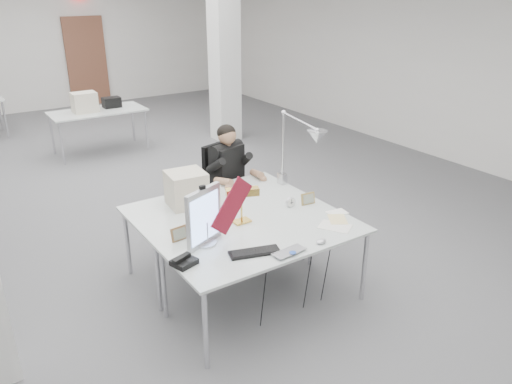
# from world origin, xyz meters

# --- Properties ---
(room_shell) EXTENTS (10.04, 14.04, 3.24)m
(room_shell) POSITION_xyz_m (0.04, 0.13, 1.69)
(room_shell) COLOR #575759
(room_shell) RESTS_ON ground
(desk_main) EXTENTS (1.80, 0.90, 0.02)m
(desk_main) POSITION_xyz_m (0.00, -2.50, 0.74)
(desk_main) COLOR silver
(desk_main) RESTS_ON room_shell
(desk_second) EXTENTS (1.80, 0.90, 0.02)m
(desk_second) POSITION_xyz_m (0.00, -1.60, 0.74)
(desk_second) COLOR silver
(desk_second) RESTS_ON room_shell
(bg_desk_a) EXTENTS (1.60, 0.80, 0.02)m
(bg_desk_a) POSITION_xyz_m (0.20, 3.00, 0.74)
(bg_desk_a) COLOR silver
(bg_desk_a) RESTS_ON room_shell
(office_chair) EXTENTS (0.57, 0.57, 0.94)m
(office_chair) POSITION_xyz_m (0.50, -0.92, 0.47)
(office_chair) COLOR black
(office_chair) RESTS_ON room_shell
(seated_person) EXTENTS (0.65, 0.73, 0.93)m
(seated_person) POSITION_xyz_m (0.50, -0.97, 0.90)
(seated_person) COLOR black
(seated_person) RESTS_ON office_chair
(monitor) EXTENTS (0.39, 0.19, 0.50)m
(monitor) POSITION_xyz_m (-0.52, -2.32, 1.01)
(monitor) COLOR #A2A3A6
(monitor) RESTS_ON desk_main
(pennant) EXTENTS (0.46, 0.09, 0.50)m
(pennant) POSITION_xyz_m (-0.27, -2.35, 1.06)
(pennant) COLOR maroon
(pennant) RESTS_ON monitor
(keyboard) EXTENTS (0.44, 0.26, 0.02)m
(keyboard) POSITION_xyz_m (-0.26, -2.69, 0.77)
(keyboard) COLOR black
(keyboard) RESTS_ON desk_main
(laptop) EXTENTS (0.31, 0.22, 0.02)m
(laptop) POSITION_xyz_m (-0.02, -2.89, 0.77)
(laptop) COLOR #A3A3A8
(laptop) RESTS_ON desk_main
(mouse) EXTENTS (0.11, 0.09, 0.04)m
(mouse) POSITION_xyz_m (0.31, -2.86, 0.77)
(mouse) COLOR #BDBCC2
(mouse) RESTS_ON desk_main
(bankers_lamp) EXTENTS (0.35, 0.24, 0.37)m
(bankers_lamp) POSITION_xyz_m (-0.04, -2.14, 0.94)
(bankers_lamp) COLOR #BE8F3B
(bankers_lamp) RESTS_ON desk_main
(desk_phone) EXTENTS (0.22, 0.20, 0.04)m
(desk_phone) POSITION_xyz_m (-0.82, -2.53, 0.78)
(desk_phone) COLOR black
(desk_phone) RESTS_ON desk_main
(picture_frame_left) EXTENTS (0.16, 0.06, 0.12)m
(picture_frame_left) POSITION_xyz_m (-0.67, -2.13, 0.82)
(picture_frame_left) COLOR #9A6D42
(picture_frame_left) RESTS_ON desk_main
(picture_frame_right) EXTENTS (0.16, 0.06, 0.12)m
(picture_frame_right) POSITION_xyz_m (0.73, -2.16, 0.81)
(picture_frame_right) COLOR #A88A48
(picture_frame_right) RESTS_ON desk_main
(desk_clock) EXTENTS (0.10, 0.04, 0.10)m
(desk_clock) POSITION_xyz_m (0.55, -2.11, 0.81)
(desk_clock) COLOR silver
(desk_clock) RESTS_ON desk_main
(paper_stack_a) EXTENTS (0.32, 0.34, 0.01)m
(paper_stack_a) POSITION_xyz_m (0.62, -2.69, 0.76)
(paper_stack_a) COLOR white
(paper_stack_a) RESTS_ON desk_main
(paper_stack_b) EXTENTS (0.25, 0.27, 0.01)m
(paper_stack_b) POSITION_xyz_m (0.74, -2.59, 0.76)
(paper_stack_b) COLOR #E8D08B
(paper_stack_b) RESTS_ON desk_main
(paper_stack_c) EXTENTS (0.20, 0.16, 0.01)m
(paper_stack_c) POSITION_xyz_m (0.84, -2.48, 0.76)
(paper_stack_c) COLOR white
(paper_stack_c) RESTS_ON desk_main
(beige_monitor) EXTENTS (0.39, 0.38, 0.34)m
(beige_monitor) POSITION_xyz_m (-0.28, -1.49, 0.93)
(beige_monitor) COLOR beige
(beige_monitor) RESTS_ON desk_second
(architect_lamp) EXTENTS (0.32, 0.70, 0.87)m
(architect_lamp) POSITION_xyz_m (0.85, -1.82, 1.19)
(architect_lamp) COLOR silver
(architect_lamp) RESTS_ON desk_second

